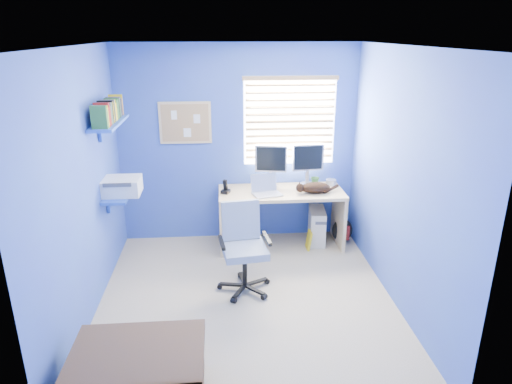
{
  "coord_description": "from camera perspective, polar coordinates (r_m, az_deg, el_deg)",
  "views": [
    {
      "loc": [
        -0.23,
        -4.05,
        2.62
      ],
      "look_at": [
        0.15,
        0.65,
        0.95
      ],
      "focal_mm": 32.0,
      "sensor_mm": 36.0,
      "label": 1
    }
  ],
  "objects": [
    {
      "name": "wall_front",
      "position": [
        2.82,
        0.7,
        -9.61
      ],
      "size": [
        3.0,
        0.01,
        2.5
      ],
      "primitive_type": "cube",
      "color": "#3649B7",
      "rests_on": "ground"
    },
    {
      "name": "laptop",
      "position": [
        5.5,
        1.4,
        0.72
      ],
      "size": [
        0.39,
        0.34,
        0.22
      ],
      "primitive_type": "cube",
      "rotation": [
        0.0,
        0.0,
        0.27
      ],
      "color": "silver",
      "rests_on": "desk"
    },
    {
      "name": "bed_corner",
      "position": [
        3.72,
        -14.37,
        -21.37
      ],
      "size": [
        0.92,
        0.66,
        0.44
      ],
      "primitive_type": "cube",
      "color": "brown",
      "rests_on": "floor"
    },
    {
      "name": "monitor_left",
      "position": [
        5.76,
        1.85,
        3.27
      ],
      "size": [
        0.42,
        0.19,
        0.54
      ],
      "primitive_type": "cube",
      "rotation": [
        0.0,
        0.0,
        -0.19
      ],
      "color": "silver",
      "rests_on": "desk"
    },
    {
      "name": "ceiling",
      "position": [
        4.06,
        -1.43,
        17.79
      ],
      "size": [
        3.0,
        3.2,
        0.0
      ],
      "primitive_type": "cube",
      "color": "white",
      "rests_on": "wall_back"
    },
    {
      "name": "monitor_right",
      "position": [
        5.86,
        6.47,
        3.41
      ],
      "size": [
        0.41,
        0.15,
        0.54
      ],
      "primitive_type": "cube",
      "rotation": [
        0.0,
        0.0,
        0.07
      ],
      "color": "silver",
      "rests_on": "desk"
    },
    {
      "name": "wall_shelves",
      "position": [
        5.07,
        -17.35,
        5.07
      ],
      "size": [
        0.42,
        0.9,
        1.05
      ],
      "color": "blue",
      "rests_on": "ground"
    },
    {
      "name": "cd_spindle",
      "position": [
        5.97,
        9.35,
        1.23
      ],
      "size": [
        0.13,
        0.13,
        0.07
      ],
      "primitive_type": "cylinder",
      "color": "silver",
      "rests_on": "desk"
    },
    {
      "name": "wall_left",
      "position": [
        4.46,
        -20.9,
        0.27
      ],
      "size": [
        0.01,
        3.2,
        2.5
      ],
      "primitive_type": "cube",
      "color": "#3649B7",
      "rests_on": "ground"
    },
    {
      "name": "mug",
      "position": [
        5.93,
        7.37,
        1.34
      ],
      "size": [
        0.1,
        0.09,
        0.1
      ],
      "primitive_type": "imported",
      "color": "#2E652A",
      "rests_on": "desk"
    },
    {
      "name": "phone",
      "position": [
        5.58,
        -3.85,
        0.7
      ],
      "size": [
        0.13,
        0.14,
        0.17
      ],
      "primitive_type": "cube",
      "rotation": [
        0.0,
        0.0,
        -0.41
      ],
      "color": "black",
      "rests_on": "desk"
    },
    {
      "name": "floor",
      "position": [
        4.83,
        -1.18,
        -13.35
      ],
      "size": [
        3.0,
        3.2,
        0.0
      ],
      "primitive_type": "cube",
      "color": "#C5B498",
      "rests_on": "ground"
    },
    {
      "name": "wall_back",
      "position": [
        5.82,
        -2.25,
        5.87
      ],
      "size": [
        3.0,
        0.01,
        2.5
      ],
      "primitive_type": "cube",
      "color": "#3649B7",
      "rests_on": "ground"
    },
    {
      "name": "tower_pc",
      "position": [
        6.01,
        7.61,
        -4.19
      ],
      "size": [
        0.24,
        0.46,
        0.45
      ],
      "primitive_type": "cube",
      "rotation": [
        0.0,
        0.0,
        -0.11
      ],
      "color": "beige",
      "rests_on": "floor"
    },
    {
      "name": "yellow_book",
      "position": [
        5.84,
        6.62,
        -5.98
      ],
      "size": [
        0.03,
        0.17,
        0.24
      ],
      "primitive_type": "cube",
      "color": "yellow",
      "rests_on": "floor"
    },
    {
      "name": "window_blinds",
      "position": [
        5.79,
        4.25,
        8.79
      ],
      "size": [
        1.15,
        0.05,
        1.1
      ],
      "color": "white",
      "rests_on": "ground"
    },
    {
      "name": "backpack",
      "position": [
        6.09,
        10.71,
        -4.72
      ],
      "size": [
        0.31,
        0.26,
        0.31
      ],
      "primitive_type": "ellipsoid",
      "rotation": [
        0.0,
        0.0,
        -0.24
      ],
      "color": "black",
      "rests_on": "floor"
    },
    {
      "name": "office_chair",
      "position": [
        4.87,
        -1.52,
        -8.32
      ],
      "size": [
        0.61,
        0.61,
        0.93
      ],
      "color": "black",
      "rests_on": "floor"
    },
    {
      "name": "corkboard",
      "position": [
        5.75,
        -8.84,
        8.54
      ],
      "size": [
        0.64,
        0.02,
        0.52
      ],
      "color": "tan",
      "rests_on": "ground"
    },
    {
      "name": "desk",
      "position": [
        5.81,
        3.09,
        -3.31
      ],
      "size": [
        1.55,
        0.65,
        0.74
      ],
      "primitive_type": "cube",
      "color": "tan",
      "rests_on": "floor"
    },
    {
      "name": "drawer_boxes",
      "position": [
        5.84,
        -1.89,
        -5.71
      ],
      "size": [
        0.35,
        0.28,
        0.27
      ],
      "primitive_type": "cube",
      "color": "tan",
      "rests_on": "floor"
    },
    {
      "name": "wall_right",
      "position": [
        4.62,
        17.64,
        1.28
      ],
      "size": [
        0.01,
        3.2,
        2.5
      ],
      "primitive_type": "cube",
      "color": "#3649B7",
      "rests_on": "ground"
    },
    {
      "name": "cat",
      "position": [
        5.63,
        7.42,
        0.54
      ],
      "size": [
        0.39,
        0.23,
        0.13
      ],
      "primitive_type": "ellipsoid",
      "rotation": [
        0.0,
        0.0,
        0.11
      ],
      "color": "black",
      "rests_on": "desk"
    }
  ]
}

